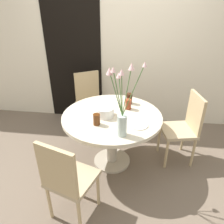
% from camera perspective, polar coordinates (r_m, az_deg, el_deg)
% --- Properties ---
extents(ground_plane, '(16.00, 16.00, 0.00)m').
position_cam_1_polar(ground_plane, '(2.97, 0.00, -12.70)').
color(ground_plane, '#6B5B4C').
extents(wall_back, '(8.00, 0.05, 2.60)m').
position_cam_1_polar(wall_back, '(3.49, 2.67, 17.59)').
color(wall_back, beige).
rests_on(wall_back, ground_plane).
extents(doorway_panel, '(0.90, 0.01, 2.05)m').
position_cam_1_polar(doorway_panel, '(3.67, -10.00, 13.33)').
color(doorway_panel, black).
rests_on(doorway_panel, ground_plane).
extents(dining_table, '(1.18, 1.18, 0.70)m').
position_cam_1_polar(dining_table, '(2.63, 0.00, -3.29)').
color(dining_table, beige).
rests_on(dining_table, ground_plane).
extents(chair_left_flank, '(0.55, 0.55, 0.92)m').
position_cam_1_polar(chair_left_flank, '(3.41, -5.90, 3.49)').
color(chair_left_flank, tan).
rests_on(chair_left_flank, ground_plane).
extents(chair_far_back, '(0.51, 0.51, 0.92)m').
position_cam_1_polar(chair_far_back, '(2.06, -11.79, -16.44)').
color(chair_far_back, tan).
rests_on(chair_far_back, ground_plane).
extents(chair_near_front, '(0.47, 0.47, 0.92)m').
position_cam_1_polar(chair_near_front, '(2.87, 18.51, -3.17)').
color(chair_near_front, tan).
rests_on(chair_near_front, ground_plane).
extents(birthday_cake, '(0.21, 0.21, 0.15)m').
position_cam_1_polar(birthday_cake, '(2.52, -1.85, 0.07)').
color(birthday_cake, white).
rests_on(birthday_cake, dining_table).
extents(flower_vase, '(0.35, 0.33, 0.75)m').
position_cam_1_polar(flower_vase, '(2.07, 2.60, 0.54)').
color(flower_vase, '#B2C6C1').
rests_on(flower_vase, dining_table).
extents(side_plate, '(0.20, 0.20, 0.01)m').
position_cam_1_polar(side_plate, '(2.38, 7.01, -3.44)').
color(side_plate, silver).
rests_on(side_plate, dining_table).
extents(drink_glass_0, '(0.07, 0.07, 0.13)m').
position_cam_1_polar(drink_glass_0, '(2.68, 4.27, 2.04)').
color(drink_glass_0, maroon).
rests_on(drink_glass_0, dining_table).
extents(drink_glass_1, '(0.08, 0.08, 0.14)m').
position_cam_1_polar(drink_glass_1, '(2.82, 4.53, 3.54)').
color(drink_glass_1, '#33190C').
rests_on(drink_glass_1, dining_table).
extents(drink_glass_2, '(0.08, 0.08, 0.13)m').
position_cam_1_polar(drink_glass_2, '(2.36, -4.05, -1.95)').
color(drink_glass_2, '#51280F').
rests_on(drink_glass_2, dining_table).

